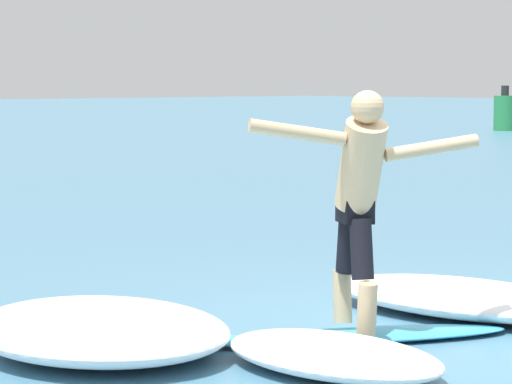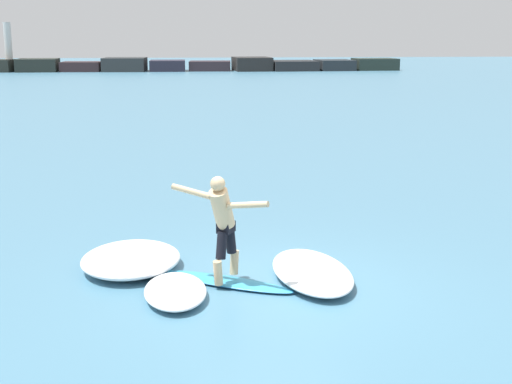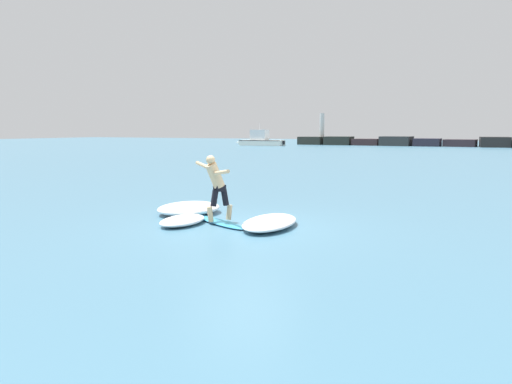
% 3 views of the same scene
% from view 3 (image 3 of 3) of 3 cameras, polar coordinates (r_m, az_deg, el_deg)
% --- Properties ---
extents(ground_plane, '(200.00, 200.00, 0.00)m').
position_cam_3_polar(ground_plane, '(11.98, -1.49, -4.06)').
color(ground_plane, teal).
extents(rock_jetty_breakwater, '(41.78, 4.87, 4.69)m').
position_cam_3_polar(rock_jetty_breakwater, '(72.72, 21.09, 5.35)').
color(rock_jetty_breakwater, '#282C26').
rests_on(rock_jetty_breakwater, ground).
extents(surfboard, '(2.23, 1.52, 0.21)m').
position_cam_3_polar(surfboard, '(12.51, -4.24, -3.42)').
color(surfboard, '#389EC9').
rests_on(surfboard, ground).
extents(surfer, '(1.41, 0.97, 1.64)m').
position_cam_3_polar(surfer, '(12.28, -4.59, 1.09)').
color(surfer, tan).
rests_on(surfer, surfboard).
extents(fishing_boat_near_jetty, '(7.53, 2.85, 3.14)m').
position_cam_3_polar(fishing_boat_near_jetty, '(71.45, 0.51, 5.94)').
color(fishing_boat_near_jetty, white).
rests_on(fishing_boat_near_jetty, ground).
extents(wave_foam_at_tail, '(1.73, 2.07, 0.31)m').
position_cam_3_polar(wave_foam_at_tail, '(13.97, -7.67, -1.85)').
color(wave_foam_at_tail, white).
rests_on(wave_foam_at_tail, ground).
extents(wave_foam_at_nose, '(1.35, 2.35, 0.25)m').
position_cam_3_polar(wave_foam_at_nose, '(11.95, 1.59, -3.49)').
color(wave_foam_at_nose, white).
rests_on(wave_foam_at_nose, ground).
extents(wave_foam_beside, '(0.96, 1.58, 0.21)m').
position_cam_3_polar(wave_foam_beside, '(12.43, -8.39, -3.23)').
color(wave_foam_beside, white).
rests_on(wave_foam_beside, ground).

